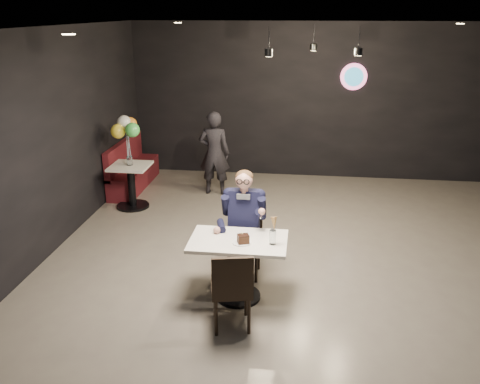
# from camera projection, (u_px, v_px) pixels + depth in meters

# --- Properties ---
(floor) EXTENTS (9.00, 9.00, 0.00)m
(floor) POSITION_uv_depth(u_px,v_px,m) (304.00, 288.00, 6.20)
(floor) COLOR slate
(floor) RESTS_ON ground
(wall_sign) EXTENTS (0.50, 0.06, 0.50)m
(wall_sign) POSITION_uv_depth(u_px,v_px,m) (354.00, 77.00, 9.59)
(wall_sign) COLOR pink
(wall_sign) RESTS_ON floor
(pendant_lights) EXTENTS (1.40, 1.20, 0.36)m
(pendant_lights) POSITION_uv_depth(u_px,v_px,m) (315.00, 34.00, 7.08)
(pendant_lights) COLOR black
(pendant_lights) RESTS_ON floor
(main_table) EXTENTS (1.10, 0.70, 0.75)m
(main_table) POSITION_uv_depth(u_px,v_px,m) (238.00, 269.00, 5.87)
(main_table) COLOR white
(main_table) RESTS_ON floor
(chair_far) EXTENTS (0.42, 0.46, 0.92)m
(chair_far) POSITION_uv_depth(u_px,v_px,m) (244.00, 242.00, 6.35)
(chair_far) COLOR black
(chair_far) RESTS_ON floor
(chair_near) EXTENTS (0.51, 0.54, 0.92)m
(chair_near) POSITION_uv_depth(u_px,v_px,m) (231.00, 287.00, 5.32)
(chair_near) COLOR black
(chair_near) RESTS_ON floor
(seated_man) EXTENTS (0.60, 0.80, 1.44)m
(seated_man) POSITION_uv_depth(u_px,v_px,m) (244.00, 223.00, 6.26)
(seated_man) COLOR black
(seated_man) RESTS_ON floor
(dessert_plate) EXTENTS (0.21, 0.21, 0.01)m
(dessert_plate) POSITION_uv_depth(u_px,v_px,m) (241.00, 242.00, 5.66)
(dessert_plate) COLOR white
(dessert_plate) RESTS_ON main_table
(cake_slice) EXTENTS (0.15, 0.14, 0.09)m
(cake_slice) POSITION_uv_depth(u_px,v_px,m) (243.00, 239.00, 5.62)
(cake_slice) COLOR black
(cake_slice) RESTS_ON dessert_plate
(mint_leaf) EXTENTS (0.07, 0.04, 0.01)m
(mint_leaf) POSITION_uv_depth(u_px,v_px,m) (244.00, 236.00, 5.62)
(mint_leaf) COLOR green
(mint_leaf) RESTS_ON cake_slice
(sundae_glass) EXTENTS (0.07, 0.07, 0.17)m
(sundae_glass) POSITION_uv_depth(u_px,v_px,m) (273.00, 237.00, 5.61)
(sundae_glass) COLOR silver
(sundae_glass) RESTS_ON main_table
(wafer_cone) EXTENTS (0.09, 0.09, 0.14)m
(wafer_cone) POSITION_uv_depth(u_px,v_px,m) (274.00, 224.00, 5.54)
(wafer_cone) COLOR tan
(wafer_cone) RESTS_ON sundae_glass
(booth_bench) EXTENTS (0.45, 1.79, 0.89)m
(booth_bench) POSITION_uv_depth(u_px,v_px,m) (133.00, 165.00, 9.55)
(booth_bench) COLOR #4B1019
(booth_bench) RESTS_ON floor
(side_table) EXTENTS (0.63, 0.63, 0.79)m
(side_table) POSITION_uv_depth(u_px,v_px,m) (132.00, 185.00, 8.60)
(side_table) COLOR white
(side_table) RESTS_ON floor
(balloon_vase) EXTENTS (0.10, 0.10, 0.15)m
(balloon_vase) POSITION_uv_depth(u_px,v_px,m) (130.00, 161.00, 8.45)
(balloon_vase) COLOR silver
(balloon_vase) RESTS_ON side_table
(balloon_bunch) EXTENTS (0.43, 0.43, 0.71)m
(balloon_bunch) POSITION_uv_depth(u_px,v_px,m) (128.00, 135.00, 8.31)
(balloon_bunch) COLOR yellow
(balloon_bunch) RESTS_ON balloon_vase
(passerby) EXTENTS (0.56, 0.37, 1.52)m
(passerby) POSITION_uv_depth(u_px,v_px,m) (214.00, 153.00, 9.12)
(passerby) COLOR black
(passerby) RESTS_ON floor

